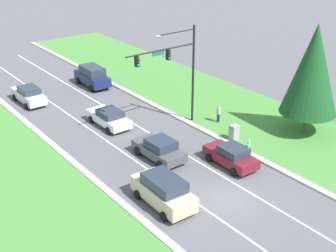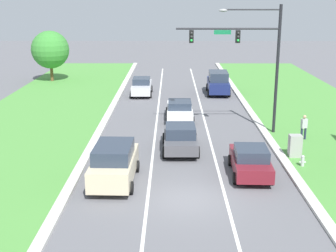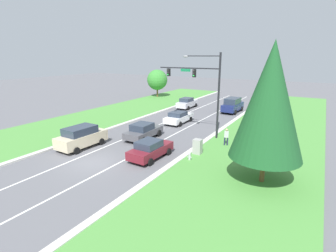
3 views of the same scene
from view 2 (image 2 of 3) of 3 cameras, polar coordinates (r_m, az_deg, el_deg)
The scene contains 16 objects.
ground_plane at distance 21.71m, azimuth 2.31°, elevation -8.92°, with size 160.00×160.00×0.00m, color #5B5B60.
curb_strip_right at distance 22.59m, azimuth 16.94°, elevation -8.41°, with size 0.50×90.00×0.15m.
curb_strip_left at distance 22.22m, azimuth -12.58°, elevation -8.51°, with size 0.50×90.00×0.15m.
lane_stripe_inner_left at distance 21.73m, azimuth -2.50°, elevation -8.90°, with size 0.14×81.00×0.01m.
lane_stripe_inner_right at distance 21.85m, azimuth 7.09°, elevation -8.87°, with size 0.14×81.00×0.01m.
traffic_signal_mast at distance 31.24m, azimuth 10.01°, elevation 9.05°, with size 6.77×0.41×8.52m.
graphite_sedan at distance 28.02m, azimuth 1.51°, elevation -1.43°, with size 2.18×4.54×1.63m.
burgundy_sedan at distance 24.61m, azimuth 10.02°, elevation -4.20°, with size 2.12×4.33×1.56m.
silver_sedan at distance 44.31m, azimuth -3.23°, elevation 4.87°, with size 2.00×4.71×1.67m.
white_sedan at distance 35.21m, azimuth 1.43°, elevation 1.98°, with size 2.10×4.70×1.49m.
navy_suv at distance 44.95m, azimuth 6.14°, elevation 5.29°, with size 2.24×4.94×2.15m.
champagne_suv at distance 23.38m, azimuth -6.58°, elevation -4.51°, with size 2.27×4.76×1.99m.
utility_cabinet at distance 27.81m, azimuth 15.22°, elevation -2.42°, with size 0.70×0.60×1.36m.
pedestrian at distance 31.22m, azimuth 16.24°, elevation -0.06°, with size 0.43×0.33×1.69m.
fire_hydrant at distance 26.47m, azimuth 16.08°, elevation -4.17°, with size 0.34×0.20×0.70m.
oak_near_left_tree at distance 52.56m, azimuth -14.16°, elevation 9.00°, with size 4.04×4.04×5.50m.
Camera 2 is at (-0.74, -19.77, 8.96)m, focal length 50.00 mm.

